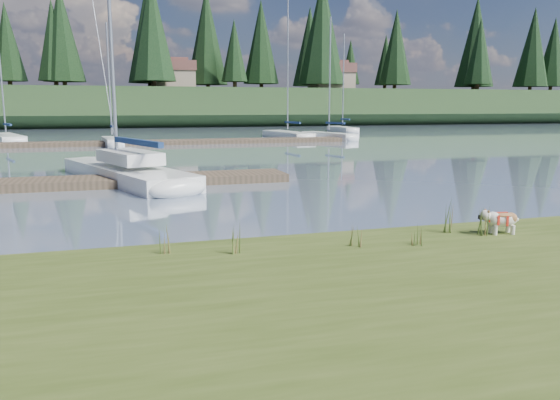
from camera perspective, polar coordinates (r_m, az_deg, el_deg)
name	(u,v)px	position (r m, az deg, el deg)	size (l,w,h in m)	color
ground	(148,145)	(41.60, -13.61, 5.65)	(200.00, 200.00, 0.00)	#7C8EA7
bank	(323,344)	(6.43, 4.54, -14.80)	(60.00, 9.00, 0.35)	#41501D
ridge	(131,108)	(84.48, -15.28, 9.27)	(200.00, 20.00, 5.00)	#1F3419
bulldog	(501,219)	(11.61, 22.10, -1.83)	(0.82, 0.41, 0.48)	silver
sailboat_main	(118,168)	(22.49, -16.56, 3.23)	(5.39, 10.34, 14.62)	white
dock_near	(65,183)	(20.71, -21.56, 1.66)	(16.00, 2.00, 0.30)	#4C3D2C
dock_far	(175,142)	(41.74, -10.87, 5.97)	(26.00, 2.20, 0.30)	#4C3D2C
sailboat_bg_1	(5,137)	(49.57, -26.82, 5.88)	(4.36, 8.74, 12.82)	white
sailboat_bg_2	(112,141)	(41.52, -17.18, 5.94)	(1.69, 5.66, 8.64)	white
sailboat_bg_3	(284,134)	(49.36, 0.43, 6.92)	(2.73, 8.87, 12.74)	white
sailboat_bg_4	(325,135)	(47.52, 4.67, 6.78)	(3.34, 6.90, 10.18)	white
sailboat_bg_5	(340,129)	(60.82, 6.34, 7.41)	(1.84, 7.34, 10.47)	white
weed_0	(236,239)	(9.37, -4.63, -4.11)	(0.17, 0.14, 0.59)	#475B23
weed_1	(357,234)	(9.91, 8.03, -3.50)	(0.17, 0.14, 0.55)	#475B23
weed_2	(449,218)	(11.38, 17.22, -1.76)	(0.17, 0.14, 0.72)	#475B23
weed_3	(165,241)	(9.54, -11.92, -4.21)	(0.17, 0.14, 0.53)	#475B23
weed_4	(418,236)	(10.20, 14.18, -3.65)	(0.17, 0.14, 0.42)	#475B23
weed_5	(483,223)	(11.29, 20.47, -2.24)	(0.17, 0.14, 0.62)	#475B23
mud_lip	(240,254)	(10.45, -4.18, -5.62)	(60.00, 0.50, 0.14)	#33281C
conifer_3	(53,40)	(84.29, -22.61, 15.17)	(4.84, 4.84, 12.25)	#382619
conifer_4	(152,28)	(78.29, -13.22, 17.12)	(6.16, 6.16, 15.10)	#382619
conifer_5	(234,51)	(83.61, -4.79, 15.29)	(3.96, 3.96, 10.35)	#382619
conifer_6	(322,30)	(85.70, 4.41, 17.30)	(7.04, 7.04, 17.00)	#382619
conifer_7	(396,47)	(93.98, 12.01, 15.35)	(5.28, 5.28, 13.20)	#382619
conifer_8	(479,51)	(97.43, 20.12, 14.37)	(4.62, 4.62, 11.77)	#382619
conifer_9	(533,47)	(107.94, 24.92, 14.29)	(5.94, 5.94, 14.62)	#382619
house_1	(173,74)	(82.97, -11.15, 12.75)	(6.30, 5.30, 4.65)	gray
house_2	(331,76)	(86.74, 5.38, 12.76)	(6.30, 5.30, 4.65)	gray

